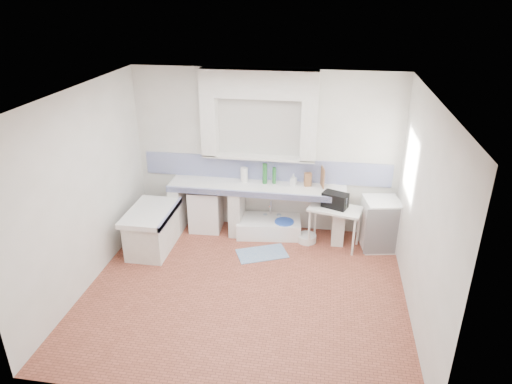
# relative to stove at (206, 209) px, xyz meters

# --- Properties ---
(floor) EXTENTS (4.50, 4.50, 0.00)m
(floor) POSITION_rel_stove_xyz_m (1.01, -1.72, -0.38)
(floor) COLOR #9A4B38
(floor) RESTS_ON ground
(ceiling) EXTENTS (4.50, 4.50, 0.00)m
(ceiling) POSITION_rel_stove_xyz_m (1.01, -1.72, 2.42)
(ceiling) COLOR silver
(ceiling) RESTS_ON ground
(wall_back) EXTENTS (4.50, 0.00, 4.50)m
(wall_back) POSITION_rel_stove_xyz_m (1.01, 0.28, 1.02)
(wall_back) COLOR silver
(wall_back) RESTS_ON ground
(wall_front) EXTENTS (4.50, 0.00, 4.50)m
(wall_front) POSITION_rel_stove_xyz_m (1.01, -3.72, 1.02)
(wall_front) COLOR silver
(wall_front) RESTS_ON ground
(wall_left) EXTENTS (0.00, 4.50, 4.50)m
(wall_left) POSITION_rel_stove_xyz_m (-1.24, -1.72, 1.02)
(wall_left) COLOR silver
(wall_left) RESTS_ON ground
(wall_right) EXTENTS (0.00, 4.50, 4.50)m
(wall_right) POSITION_rel_stove_xyz_m (3.26, -1.72, 1.02)
(wall_right) COLOR silver
(wall_right) RESTS_ON ground
(alcove_mass) EXTENTS (1.90, 0.25, 0.45)m
(alcove_mass) POSITION_rel_stove_xyz_m (0.91, 0.15, 2.20)
(alcove_mass) COLOR silver
(alcove_mass) RESTS_ON ground
(window_frame) EXTENTS (0.35, 0.86, 1.06)m
(window_frame) POSITION_rel_stove_xyz_m (3.44, -0.52, 1.22)
(window_frame) COLOR #382412
(window_frame) RESTS_ON ground
(lace_valance) EXTENTS (0.01, 0.84, 0.24)m
(lace_valance) POSITION_rel_stove_xyz_m (3.29, -0.52, 1.60)
(lace_valance) COLOR white
(lace_valance) RESTS_ON ground
(counter_slab) EXTENTS (3.00, 0.60, 0.08)m
(counter_slab) POSITION_rel_stove_xyz_m (0.91, -0.02, 0.48)
(counter_slab) COLOR white
(counter_slab) RESTS_ON ground
(counter_lip) EXTENTS (3.00, 0.04, 0.10)m
(counter_lip) POSITION_rel_stove_xyz_m (0.91, -0.30, 0.48)
(counter_lip) COLOR navy
(counter_lip) RESTS_ON ground
(counter_pier_left) EXTENTS (0.20, 0.55, 0.82)m
(counter_pier_left) POSITION_rel_stove_xyz_m (-0.49, -0.02, 0.03)
(counter_pier_left) COLOR silver
(counter_pier_left) RESTS_ON ground
(counter_pier_mid) EXTENTS (0.20, 0.55, 0.82)m
(counter_pier_mid) POSITION_rel_stove_xyz_m (0.56, -0.02, 0.03)
(counter_pier_mid) COLOR silver
(counter_pier_mid) RESTS_ON ground
(counter_pier_right) EXTENTS (0.20, 0.55, 0.82)m
(counter_pier_right) POSITION_rel_stove_xyz_m (2.31, -0.02, 0.03)
(counter_pier_right) COLOR silver
(counter_pier_right) RESTS_ON ground
(peninsula_top) EXTENTS (0.70, 1.10, 0.08)m
(peninsula_top) POSITION_rel_stove_xyz_m (-0.69, -0.82, 0.28)
(peninsula_top) COLOR white
(peninsula_top) RESTS_ON ground
(peninsula_base) EXTENTS (0.60, 1.00, 0.62)m
(peninsula_base) POSITION_rel_stove_xyz_m (-0.69, -0.82, -0.07)
(peninsula_base) COLOR silver
(peninsula_base) RESTS_ON ground
(peninsula_lip) EXTENTS (0.04, 1.10, 0.10)m
(peninsula_lip) POSITION_rel_stove_xyz_m (-0.36, -0.82, 0.28)
(peninsula_lip) COLOR navy
(peninsula_lip) RESTS_ON ground
(backsplash) EXTENTS (4.27, 0.03, 0.40)m
(backsplash) POSITION_rel_stove_xyz_m (1.01, 0.26, 0.72)
(backsplash) COLOR navy
(backsplash) RESTS_ON ground
(stove) EXTENTS (0.56, 0.54, 0.76)m
(stove) POSITION_rel_stove_xyz_m (0.00, 0.00, 0.00)
(stove) COLOR white
(stove) RESTS_ON ground
(sink) EXTENTS (1.15, 0.71, 0.26)m
(sink) POSITION_rel_stove_xyz_m (1.13, -0.03, -0.25)
(sink) COLOR white
(sink) RESTS_ON ground
(side_table) EXTENTS (0.92, 0.65, 0.04)m
(side_table) POSITION_rel_stove_xyz_m (2.24, -0.25, -0.03)
(side_table) COLOR white
(side_table) RESTS_ON ground
(fridge) EXTENTS (0.64, 0.64, 0.85)m
(fridge) POSITION_rel_stove_xyz_m (2.98, -0.17, 0.05)
(fridge) COLOR white
(fridge) RESTS_ON ground
(bucket_red) EXTENTS (0.35, 0.35, 0.27)m
(bucket_red) POSITION_rel_stove_xyz_m (0.80, -0.11, -0.25)
(bucket_red) COLOR #AC3317
(bucket_red) RESTS_ON ground
(bucket_orange) EXTENTS (0.30, 0.30, 0.23)m
(bucket_orange) POSITION_rel_stove_xyz_m (1.06, -0.14, -0.26)
(bucket_orange) COLOR #BF7009
(bucket_orange) RESTS_ON ground
(bucket_blue) EXTENTS (0.41, 0.41, 0.31)m
(bucket_blue) POSITION_rel_stove_xyz_m (1.40, -0.11, -0.22)
(bucket_blue) COLOR blue
(bucket_blue) RESTS_ON ground
(basin_white) EXTENTS (0.35, 0.35, 0.12)m
(basin_white) POSITION_rel_stove_xyz_m (1.80, -0.19, -0.32)
(basin_white) COLOR white
(basin_white) RESTS_ON ground
(water_bottle_a) EXTENTS (0.10, 0.10, 0.29)m
(water_bottle_a) POSITION_rel_stove_xyz_m (1.04, 0.13, -0.23)
(water_bottle_a) COLOR silver
(water_bottle_a) RESTS_ON ground
(water_bottle_b) EXTENTS (0.10, 0.10, 0.31)m
(water_bottle_b) POSITION_rel_stove_xyz_m (1.29, 0.13, -0.22)
(water_bottle_b) COLOR silver
(water_bottle_b) RESTS_ON ground
(black_bag) EXTENTS (0.45, 0.36, 0.25)m
(black_bag) POSITION_rel_stove_xyz_m (2.23, -0.22, 0.44)
(black_bag) COLOR black
(black_bag) RESTS_ON side_table
(green_bottle_a) EXTENTS (0.08, 0.08, 0.36)m
(green_bottle_a) POSITION_rel_stove_xyz_m (1.03, 0.10, 0.70)
(green_bottle_a) COLOR #206528
(green_bottle_a) RESTS_ON counter_slab
(green_bottle_b) EXTENTS (0.08, 0.08, 0.28)m
(green_bottle_b) POSITION_rel_stove_xyz_m (1.19, 0.13, 0.66)
(green_bottle_b) COLOR #206528
(green_bottle_b) RESTS_ON counter_slab
(knife_block) EXTENTS (0.14, 0.12, 0.23)m
(knife_block) POSITION_rel_stove_xyz_m (1.76, 0.12, 0.64)
(knife_block) COLOR #8D5C38
(knife_block) RESTS_ON counter_slab
(cutting_board) EXTENTS (0.08, 0.24, 0.33)m
(cutting_board) POSITION_rel_stove_xyz_m (2.00, 0.13, 0.69)
(cutting_board) COLOR #8D5C38
(cutting_board) RESTS_ON counter_slab
(paper_towel) EXTENTS (0.16, 0.16, 0.25)m
(paper_towel) POSITION_rel_stove_xyz_m (0.67, 0.13, 0.65)
(paper_towel) COLOR white
(paper_towel) RESTS_ON counter_slab
(soap_bottle) EXTENTS (0.11, 0.11, 0.20)m
(soap_bottle) POSITION_rel_stove_xyz_m (1.52, 0.09, 0.62)
(soap_bottle) COLOR white
(soap_bottle) RESTS_ON counter_slab
(rug) EXTENTS (0.91, 0.74, 0.01)m
(rug) POSITION_rel_stove_xyz_m (1.11, -0.71, -0.37)
(rug) COLOR #295D9A
(rug) RESTS_ON ground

